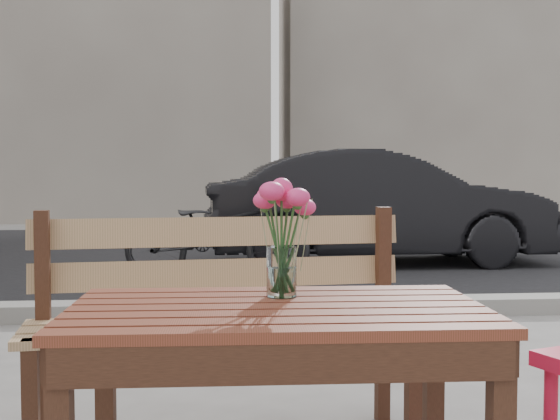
% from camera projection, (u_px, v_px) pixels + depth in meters
% --- Properties ---
extents(street, '(30.00, 8.12, 0.12)m').
position_uv_depth(street, '(226.00, 272.00, 7.03)').
color(street, black).
rests_on(street, ground).
extents(backdrop_buildings, '(15.50, 4.00, 8.00)m').
position_uv_depth(backdrop_buildings, '(229.00, 61.00, 16.14)').
color(backdrop_buildings, gray).
rests_on(backdrop_buildings, ground).
extents(main_table, '(1.11, 0.66, 0.67)m').
position_uv_depth(main_table, '(277.00, 347.00, 1.85)').
color(main_table, '#5A2B17').
rests_on(main_table, ground).
extents(main_bench, '(1.50, 0.59, 0.91)m').
position_uv_depth(main_bench, '(223.00, 298.00, 2.67)').
color(main_bench, '#9D7C51').
rests_on(main_bench, ground).
extents(main_vase, '(0.18, 0.18, 0.33)m').
position_uv_depth(main_vase, '(282.00, 223.00, 1.97)').
color(main_vase, white).
rests_on(main_vase, main_table).
extents(parked_car, '(3.92, 1.49, 1.28)m').
position_uv_depth(parked_car, '(376.00, 208.00, 7.90)').
color(parked_car, black).
rests_on(parked_car, ground).
extents(bicycle, '(1.83, 0.85, 0.93)m').
position_uv_depth(bicycle, '(217.00, 233.00, 6.62)').
color(bicycle, black).
rests_on(bicycle, ground).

